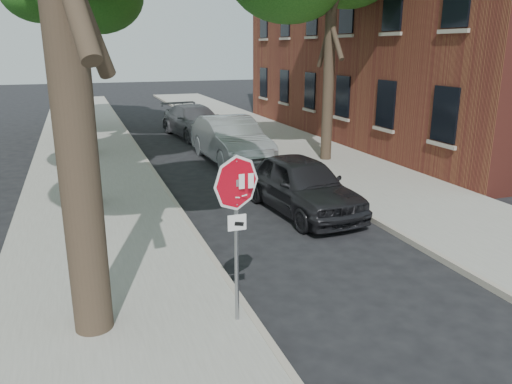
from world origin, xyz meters
TOP-DOWN VIEW (x-y plane):
  - ground at (0.00, 0.00)m, footprint 120.00×120.00m
  - sidewalk_left at (-2.50, 12.00)m, footprint 4.00×55.00m
  - sidewalk_right at (6.00, 12.00)m, footprint 4.00×55.00m
  - curb_left at (-0.45, 12.00)m, footprint 0.12×55.00m
  - curb_right at (3.95, 12.00)m, footprint 0.12×55.00m
  - stop_sign at (-0.70, -0.03)m, footprint 0.76×0.34m
  - car_a at (2.60, 4.83)m, footprint 2.13×4.49m
  - car_b at (2.60, 11.20)m, footprint 1.98×5.21m
  - car_c at (2.60, 17.13)m, footprint 2.80×5.46m

SIDE VIEW (x-z plane):
  - ground at x=0.00m, z-range 0.00..0.00m
  - sidewalk_left at x=-2.50m, z-range 0.00..0.12m
  - sidewalk_right at x=6.00m, z-range 0.00..0.12m
  - curb_left at x=-0.45m, z-range 0.00..0.13m
  - curb_right at x=3.95m, z-range 0.00..0.13m
  - car_a at x=2.60m, z-range 0.00..1.48m
  - car_c at x=2.60m, z-range 0.00..1.52m
  - car_b at x=2.60m, z-range 0.00..1.70m
  - stop_sign at x=-0.70m, z-range 0.64..3.25m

